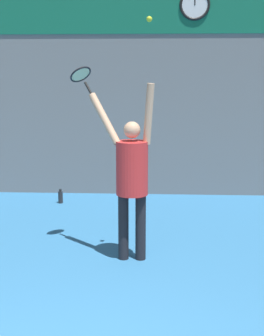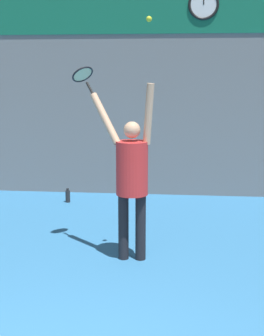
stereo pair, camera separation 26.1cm
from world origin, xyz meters
TOP-DOWN VIEW (x-y plane):
  - back_wall at (0.00, 6.25)m, footprint 18.00×0.10m
  - sponsor_banner at (0.00, 6.19)m, footprint 7.40×0.02m
  - scoreboard_clock at (1.33, 6.17)m, footprint 0.55×0.05m
  - tennis_player at (0.37, 2.92)m, footprint 0.85×0.53m
  - tennis_racket at (-0.29, 3.33)m, footprint 0.37×0.37m
  - tennis_ball at (0.57, 2.85)m, footprint 0.07×0.07m
  - water_bottle at (-1.05, 5.47)m, footprint 0.08×0.08m

SIDE VIEW (x-z plane):
  - water_bottle at x=-1.05m, z-range -0.01..0.25m
  - tennis_player at x=0.37m, z-range 0.01..2.19m
  - tennis_racket at x=-0.29m, z-range 2.09..2.45m
  - back_wall at x=0.00m, z-range 0.00..5.00m
  - tennis_ball at x=0.57m, z-range 2.86..2.93m
  - sponsor_banner at x=0.00m, z-range 3.02..4.01m
  - scoreboard_clock at x=1.33m, z-range 3.24..3.79m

